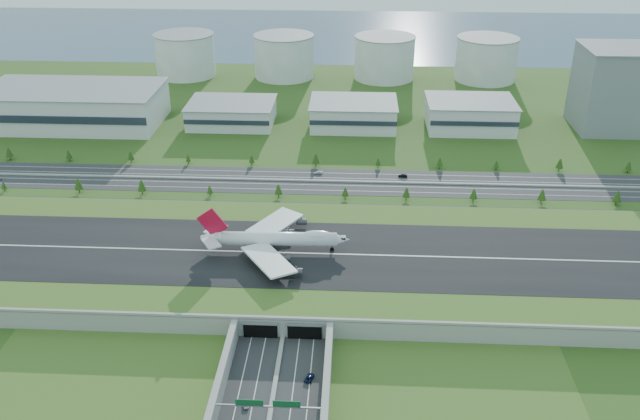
{
  "coord_description": "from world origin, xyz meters",
  "views": [
    {
      "loc": [
        25.22,
        -258.62,
        161.86
      ],
      "look_at": [
        9.92,
        35.0,
        12.13
      ],
      "focal_mm": 38.0,
      "sensor_mm": 36.0,
      "label": 1
    }
  ],
  "objects_px": {
    "fuel_tank_a": "(185,55)",
    "boeing_747": "(275,239)",
    "car_0": "(246,404)",
    "car_2": "(309,378)",
    "car_7": "(318,172)",
    "office_tower": "(613,89)",
    "car_5": "(403,176)"
  },
  "relations": [
    {
      "from": "boeing_747",
      "to": "car_7",
      "type": "distance_m",
      "value": 104.97
    },
    {
      "from": "fuel_tank_a",
      "to": "boeing_747",
      "type": "bearing_deg",
      "value": -70.07
    },
    {
      "from": "office_tower",
      "to": "car_7",
      "type": "distance_m",
      "value": 216.12
    },
    {
      "from": "boeing_747",
      "to": "car_7",
      "type": "relative_size",
      "value": 12.41
    },
    {
      "from": "boeing_747",
      "to": "car_2",
      "type": "bearing_deg",
      "value": -76.61
    },
    {
      "from": "fuel_tank_a",
      "to": "car_7",
      "type": "relative_size",
      "value": 9.17
    },
    {
      "from": "fuel_tank_a",
      "to": "car_2",
      "type": "relative_size",
      "value": 9.66
    },
    {
      "from": "car_2",
      "to": "car_7",
      "type": "relative_size",
      "value": 0.95
    },
    {
      "from": "office_tower",
      "to": "fuel_tank_a",
      "type": "xyz_separation_m",
      "value": [
        -320.0,
        115.0,
        -10.0
      ]
    },
    {
      "from": "office_tower",
      "to": "car_2",
      "type": "distance_m",
      "value": 328.82
    },
    {
      "from": "car_2",
      "to": "car_7",
      "type": "xyz_separation_m",
      "value": [
        -6.77,
        178.97,
        0.07
      ]
    },
    {
      "from": "fuel_tank_a",
      "to": "car_7",
      "type": "height_order",
      "value": "fuel_tank_a"
    },
    {
      "from": "fuel_tank_a",
      "to": "car_5",
      "type": "relative_size",
      "value": 9.68
    },
    {
      "from": "office_tower",
      "to": "car_2",
      "type": "bearing_deg",
      "value": -125.05
    },
    {
      "from": "office_tower",
      "to": "fuel_tank_a",
      "type": "height_order",
      "value": "office_tower"
    },
    {
      "from": "boeing_747",
      "to": "car_2",
      "type": "distance_m",
      "value": 79.44
    },
    {
      "from": "boeing_747",
      "to": "car_0",
      "type": "xyz_separation_m",
      "value": [
        -0.26,
        -90.06,
        -13.07
      ]
    },
    {
      "from": "fuel_tank_a",
      "to": "boeing_747",
      "type": "distance_m",
      "value": 327.22
    },
    {
      "from": "car_0",
      "to": "car_2",
      "type": "bearing_deg",
      "value": 20.4
    },
    {
      "from": "fuel_tank_a",
      "to": "car_2",
      "type": "height_order",
      "value": "fuel_tank_a"
    },
    {
      "from": "car_5",
      "to": "car_7",
      "type": "xyz_separation_m",
      "value": [
        -49.7,
        2.31,
        -0.06
      ]
    },
    {
      "from": "fuel_tank_a",
      "to": "boeing_747",
      "type": "height_order",
      "value": "fuel_tank_a"
    },
    {
      "from": "boeing_747",
      "to": "car_2",
      "type": "height_order",
      "value": "boeing_747"
    },
    {
      "from": "car_0",
      "to": "car_2",
      "type": "xyz_separation_m",
      "value": [
        20.5,
        14.37,
        -0.03
      ]
    },
    {
      "from": "car_0",
      "to": "car_5",
      "type": "distance_m",
      "value": 201.29
    },
    {
      "from": "car_2",
      "to": "car_5",
      "type": "relative_size",
      "value": 1.0
    },
    {
      "from": "fuel_tank_a",
      "to": "car_0",
      "type": "relative_size",
      "value": 11.41
    },
    {
      "from": "fuel_tank_a",
      "to": "car_0",
      "type": "height_order",
      "value": "fuel_tank_a"
    },
    {
      "from": "fuel_tank_a",
      "to": "car_2",
      "type": "distance_m",
      "value": 405.65
    },
    {
      "from": "office_tower",
      "to": "boeing_747",
      "type": "distance_m",
      "value": 284.14
    },
    {
      "from": "car_0",
      "to": "boeing_747",
      "type": "bearing_deg",
      "value": 75.2
    },
    {
      "from": "fuel_tank_a",
      "to": "car_5",
      "type": "xyz_separation_m",
      "value": [
        174.71,
        -206.63,
        -16.53
      ]
    }
  ]
}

